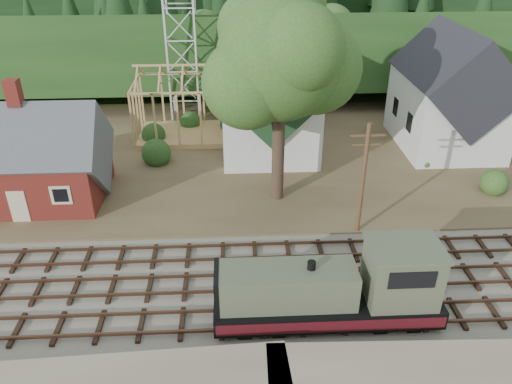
{
  "coord_description": "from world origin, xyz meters",
  "views": [
    {
      "loc": [
        -1.3,
        -22.55,
        19.0
      ],
      "look_at": [
        0.2,
        6.0,
        3.0
      ],
      "focal_mm": 35.0,
      "sensor_mm": 36.0,
      "label": 1
    }
  ],
  "objects_px": {
    "car_green": "(16,195)",
    "patio_set": "(16,188)",
    "car_blue": "(74,198)",
    "car_red": "(504,146)",
    "locomotive": "(337,292)"
  },
  "relations": [
    {
      "from": "car_green",
      "to": "patio_set",
      "type": "relative_size",
      "value": 1.73
    },
    {
      "from": "car_blue",
      "to": "car_green",
      "type": "height_order",
      "value": "car_green"
    },
    {
      "from": "car_red",
      "to": "patio_set",
      "type": "relative_size",
      "value": 1.87
    },
    {
      "from": "car_red",
      "to": "car_green",
      "type": "bearing_deg",
      "value": 115.26
    },
    {
      "from": "car_green",
      "to": "patio_set",
      "type": "xyz_separation_m",
      "value": [
        0.85,
        -1.48,
        1.32
      ]
    },
    {
      "from": "locomotive",
      "to": "car_red",
      "type": "height_order",
      "value": "locomotive"
    },
    {
      "from": "car_green",
      "to": "car_red",
      "type": "relative_size",
      "value": 0.93
    },
    {
      "from": "locomotive",
      "to": "car_blue",
      "type": "relative_size",
      "value": 3.07
    },
    {
      "from": "car_blue",
      "to": "car_green",
      "type": "relative_size",
      "value": 0.93
    },
    {
      "from": "patio_set",
      "to": "car_blue",
      "type": "bearing_deg",
      "value": 12.17
    },
    {
      "from": "patio_set",
      "to": "car_green",
      "type": "bearing_deg",
      "value": 119.89
    },
    {
      "from": "car_green",
      "to": "car_red",
      "type": "bearing_deg",
      "value": -68.42
    },
    {
      "from": "locomotive",
      "to": "car_blue",
      "type": "bearing_deg",
      "value": 143.36
    },
    {
      "from": "locomotive",
      "to": "patio_set",
      "type": "height_order",
      "value": "locomotive"
    },
    {
      "from": "locomotive",
      "to": "car_red",
      "type": "xyz_separation_m",
      "value": [
        19.03,
        20.03,
        -1.16
      ]
    }
  ]
}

